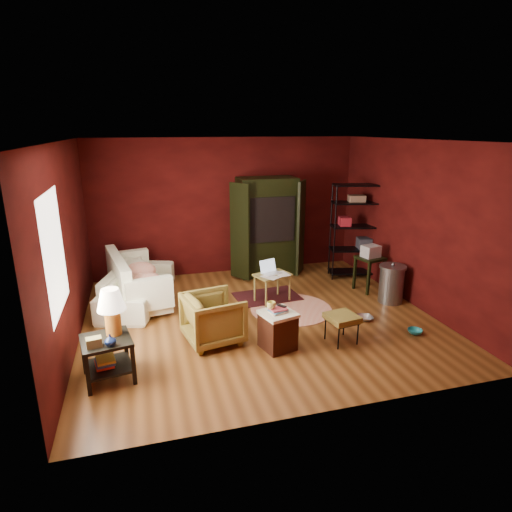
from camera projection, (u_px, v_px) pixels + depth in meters
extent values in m
cube|color=brown|center=(259.00, 319.00, 6.97)|extent=(5.50, 5.00, 0.02)
cube|color=white|center=(260.00, 140.00, 6.16)|extent=(5.50, 5.00, 0.02)
cube|color=#440B09|center=(226.00, 207.00, 8.88)|extent=(5.50, 0.02, 2.80)
cube|color=#440B09|center=(329.00, 293.00, 4.25)|extent=(5.50, 0.02, 2.80)
cube|color=#440B09|center=(66.00, 248.00, 5.86)|extent=(0.02, 5.00, 2.80)
cube|color=#440B09|center=(415.00, 224.00, 7.27)|extent=(0.02, 5.00, 2.80)
cube|color=white|center=(54.00, 253.00, 4.88)|extent=(0.02, 1.20, 1.40)
imported|color=white|center=(137.00, 279.00, 7.51)|extent=(1.23, 2.23, 0.84)
imported|color=black|center=(213.00, 316.00, 6.11)|extent=(0.84, 0.88, 0.79)
imported|color=silver|center=(365.00, 312.00, 6.86)|extent=(0.27, 0.12, 0.26)
imported|color=#25A7B0|center=(415.00, 327.00, 6.41)|extent=(0.23, 0.11, 0.22)
imported|color=#0D1A43|center=(110.00, 340.00, 4.96)|extent=(0.15, 0.15, 0.14)
imported|color=#E2DD6E|center=(271.00, 304.00, 5.82)|extent=(0.14, 0.11, 0.12)
cube|color=black|center=(106.00, 340.00, 5.14)|extent=(0.67, 0.67, 0.04)
cube|color=black|center=(109.00, 366.00, 5.24)|extent=(0.62, 0.62, 0.03)
cube|color=black|center=(88.00, 375.00, 4.88)|extent=(0.06, 0.06, 0.53)
cube|color=black|center=(134.00, 364.00, 5.10)|extent=(0.06, 0.06, 0.53)
cube|color=black|center=(84.00, 354.00, 5.33)|extent=(0.06, 0.06, 0.53)
cube|color=black|center=(126.00, 346.00, 5.54)|extent=(0.06, 0.06, 0.53)
cylinder|color=#C77224|center=(113.00, 322.00, 5.22)|extent=(0.22, 0.22, 0.32)
cone|color=#F2E5C6|center=(111.00, 299.00, 5.13)|extent=(0.40, 0.40, 0.27)
cube|color=olive|center=(94.00, 342.00, 4.93)|extent=(0.19, 0.14, 0.11)
cube|color=#C24030|center=(104.00, 364.00, 5.21)|extent=(0.25, 0.30, 0.03)
cube|color=blue|center=(105.00, 361.00, 5.20)|extent=(0.25, 0.30, 0.03)
cube|color=#DBD249|center=(105.00, 359.00, 5.20)|extent=(0.25, 0.30, 0.03)
cube|color=white|center=(139.00, 288.00, 7.54)|extent=(1.05, 1.87, 0.37)
cube|color=white|center=(119.00, 278.00, 7.34)|extent=(0.49, 1.76, 0.74)
cube|color=white|center=(149.00, 294.00, 6.73)|extent=(0.76, 0.30, 0.51)
cube|color=white|center=(129.00, 264.00, 8.24)|extent=(0.76, 0.30, 0.51)
ellipsoid|color=#EB4821|center=(147.00, 281.00, 7.04)|extent=(0.56, 0.56, 0.26)
ellipsoid|color=#EB4821|center=(140.00, 271.00, 7.47)|extent=(0.63, 0.63, 0.30)
ellipsoid|color=white|center=(135.00, 266.00, 7.88)|extent=(0.52, 0.52, 0.24)
cube|color=#401B0E|center=(278.00, 332.00, 5.96)|extent=(0.51, 0.51, 0.50)
cube|color=white|center=(278.00, 314.00, 5.88)|extent=(0.54, 0.54, 0.05)
cube|color=beige|center=(278.00, 312.00, 5.87)|extent=(0.28, 0.24, 0.02)
cube|color=teal|center=(278.00, 310.00, 5.86)|extent=(0.28, 0.25, 0.02)
cube|color=#C74A57|center=(278.00, 309.00, 5.86)|extent=(0.25, 0.21, 0.02)
cube|color=black|center=(281.00, 306.00, 5.91)|extent=(0.12, 0.15, 0.02)
cube|color=black|center=(342.00, 318.00, 6.09)|extent=(0.47, 0.47, 0.08)
cube|color=black|center=(342.00, 321.00, 6.10)|extent=(0.43, 0.43, 0.02)
cylinder|color=black|center=(339.00, 338.00, 5.94)|extent=(0.02, 0.02, 0.34)
cylinder|color=black|center=(358.00, 334.00, 6.07)|extent=(0.02, 0.02, 0.34)
cylinder|color=black|center=(325.00, 329.00, 6.23)|extent=(0.02, 0.02, 0.34)
cylinder|color=black|center=(344.00, 324.00, 6.36)|extent=(0.02, 0.02, 0.34)
cylinder|color=beige|center=(291.00, 309.00, 7.31)|extent=(1.79, 1.79, 0.01)
cube|color=#431215|center=(267.00, 296.00, 7.83)|extent=(1.20, 0.85, 0.01)
cube|color=olive|center=(272.00, 275.00, 7.50)|extent=(0.70, 0.59, 0.03)
cylinder|color=olive|center=(266.00, 294.00, 7.29)|extent=(0.05, 0.05, 0.50)
cylinder|color=olive|center=(290.00, 288.00, 7.58)|extent=(0.05, 0.05, 0.50)
cylinder|color=olive|center=(255.00, 288.00, 7.56)|extent=(0.05, 0.05, 0.50)
cylinder|color=olive|center=(278.00, 283.00, 7.84)|extent=(0.05, 0.05, 0.50)
cube|color=silver|center=(271.00, 273.00, 7.51)|extent=(0.37, 0.31, 0.02)
cube|color=silver|center=(268.00, 266.00, 7.57)|extent=(0.32, 0.17, 0.22)
cube|color=silver|center=(270.00, 277.00, 7.35)|extent=(0.33, 0.37, 0.00)
cube|color=silver|center=(282.00, 274.00, 7.50)|extent=(0.26, 0.33, 0.00)
cube|color=black|center=(267.00, 227.00, 8.84)|extent=(1.17, 0.64, 2.02)
cube|color=black|center=(268.00, 218.00, 8.68)|extent=(0.96, 0.48, 0.90)
cube|color=black|center=(240.00, 232.00, 8.40)|extent=(0.32, 0.42, 1.92)
cube|color=black|center=(301.00, 228.00, 8.73)|extent=(0.32, 0.42, 1.92)
cube|color=#2B2D30|center=(267.00, 222.00, 8.76)|extent=(0.66, 0.53, 0.55)
cube|color=black|center=(271.00, 225.00, 8.51)|extent=(0.53, 0.01, 0.43)
cube|color=black|center=(267.00, 252.00, 8.94)|extent=(0.96, 0.53, 0.05)
cylinder|color=black|center=(335.00, 234.00, 8.45)|extent=(0.03, 0.03, 1.92)
cylinder|color=black|center=(379.00, 234.00, 8.49)|extent=(0.03, 0.03, 1.92)
cylinder|color=black|center=(331.00, 230.00, 8.82)|extent=(0.03, 0.03, 1.92)
cylinder|color=black|center=(373.00, 229.00, 8.86)|extent=(0.03, 0.03, 1.92)
cube|color=black|center=(352.00, 271.00, 8.90)|extent=(1.01, 0.61, 0.03)
cube|color=black|center=(353.00, 249.00, 8.76)|extent=(1.01, 0.61, 0.03)
cube|color=black|center=(355.00, 226.00, 8.62)|extent=(1.01, 0.61, 0.03)
cube|color=black|center=(356.00, 203.00, 8.48)|extent=(1.01, 0.61, 0.03)
cube|color=black|center=(358.00, 185.00, 8.38)|extent=(1.01, 0.61, 0.03)
cube|color=maroon|center=(345.00, 221.00, 8.58)|extent=(0.27, 0.31, 0.17)
cube|color=#2F303B|center=(364.00, 243.00, 8.73)|extent=(0.32, 0.32, 0.21)
cube|color=brown|center=(357.00, 198.00, 8.46)|extent=(0.36, 0.28, 0.13)
cube|color=black|center=(370.00, 258.00, 7.99)|extent=(0.53, 0.53, 0.04)
cube|color=black|center=(368.00, 279.00, 7.84)|extent=(0.05, 0.05, 0.64)
cube|color=black|center=(383.00, 275.00, 8.01)|extent=(0.05, 0.05, 0.64)
cube|color=black|center=(355.00, 273.00, 8.16)|extent=(0.05, 0.05, 0.64)
cube|color=black|center=(369.00, 270.00, 8.33)|extent=(0.05, 0.05, 0.64)
cube|color=silver|center=(371.00, 251.00, 7.95)|extent=(0.36, 0.31, 0.22)
cylinder|color=slate|center=(391.00, 285.00, 7.53)|extent=(0.54, 0.54, 0.63)
cylinder|color=slate|center=(393.00, 267.00, 7.44)|extent=(0.59, 0.59, 0.04)
sphere|color=slate|center=(393.00, 265.00, 7.43)|extent=(0.08, 0.08, 0.06)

